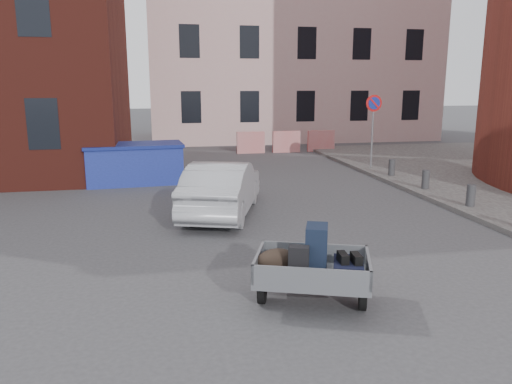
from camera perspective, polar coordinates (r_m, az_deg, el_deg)
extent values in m
plane|color=#38383A|center=(8.41, 1.41, -9.76)|extent=(120.00, 120.00, 0.00)
cube|color=#D5A5A3|center=(30.84, 3.64, 19.40)|extent=(16.00, 8.00, 14.00)
cylinder|color=gray|center=(18.84, 13.15, 6.67)|extent=(0.07, 0.07, 2.60)
cylinder|color=red|center=(18.76, 13.33, 9.85)|extent=(0.60, 0.03, 0.60)
cylinder|color=navy|center=(18.74, 13.36, 9.85)|extent=(0.44, 0.03, 0.44)
cylinder|color=#3A3A3D|center=(13.72, 23.34, -0.36)|extent=(0.22, 0.22, 0.55)
cylinder|color=#3A3A3D|center=(15.54, 18.82, 1.38)|extent=(0.22, 0.22, 0.55)
cylinder|color=#3A3A3D|center=(17.45, 15.26, 2.73)|extent=(0.22, 0.22, 0.55)
cube|color=red|center=(23.15, -0.59, 5.68)|extent=(1.30, 0.18, 1.00)
cube|color=red|center=(23.52, 3.50, 5.76)|extent=(1.30, 0.18, 1.00)
cube|color=red|center=(24.00, 7.45, 5.81)|extent=(1.30, 0.18, 1.00)
cylinder|color=black|center=(7.43, 0.73, -10.99)|extent=(0.24, 0.45, 0.44)
cylinder|color=black|center=(7.38, 12.09, -11.43)|extent=(0.24, 0.45, 0.44)
cube|color=slate|center=(7.28, 6.43, -9.53)|extent=(1.88, 1.58, 0.08)
cube|color=slate|center=(7.28, 0.27, -7.92)|extent=(0.41, 1.05, 0.28)
cube|color=slate|center=(7.23, 12.72, -8.39)|extent=(0.41, 1.05, 0.28)
cube|color=slate|center=(7.71, 6.64, -6.84)|extent=(1.52, 0.58, 0.28)
cube|color=slate|center=(6.72, 6.26, -9.77)|extent=(1.52, 0.58, 0.28)
cube|color=slate|center=(8.14, 6.71, -7.59)|extent=(0.31, 0.69, 0.06)
cube|color=#161F34|center=(7.19, 6.92, -6.51)|extent=(0.44, 0.53, 0.70)
cube|color=black|center=(7.13, 10.49, -8.73)|extent=(0.58, 0.70, 0.25)
ellipsoid|color=#2D221B|center=(7.19, 2.44, -7.87)|extent=(0.69, 0.54, 0.36)
cube|color=black|center=(6.96, 4.90, -8.08)|extent=(0.32, 0.26, 0.48)
ellipsoid|color=#1B7CCD|center=(7.55, 6.20, -7.41)|extent=(0.44, 0.41, 0.24)
cube|color=black|center=(7.01, 9.90, -7.40)|extent=(0.13, 0.28, 0.13)
cube|color=black|center=(7.02, 11.38, -7.44)|extent=(0.13, 0.28, 0.13)
cube|color=navy|center=(16.57, -13.68, 3.02)|extent=(3.07, 1.70, 1.19)
cube|color=navy|center=(16.49, -13.80, 5.23)|extent=(3.17, 1.81, 0.10)
imported|color=#A6A7AD|center=(12.24, -3.88, 0.48)|extent=(2.56, 4.25, 1.32)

